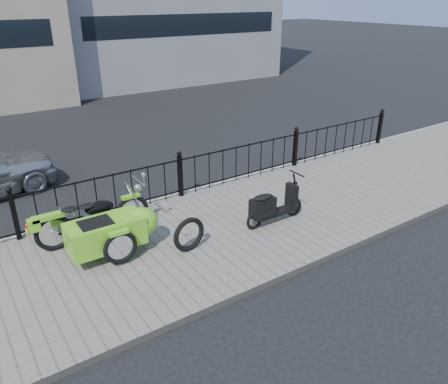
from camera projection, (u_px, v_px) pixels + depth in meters
ground at (211, 222)px, 9.15m from camera, size 120.00×120.00×0.00m
sidewalk at (225, 229)px, 8.75m from camera, size 30.00×3.80×0.12m
curb at (178, 196)px, 10.22m from camera, size 30.00×0.10×0.12m
iron_fence at (180, 177)px, 9.89m from camera, size 14.11×0.11×1.08m
motorcycle_sidecar at (112, 227)px, 7.75m from camera, size 2.28×1.48×0.98m
scooter at (272, 207)px, 8.71m from camera, size 1.43×0.42×0.97m
spare_tire at (189, 234)px, 7.80m from camera, size 0.66×0.16×0.65m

